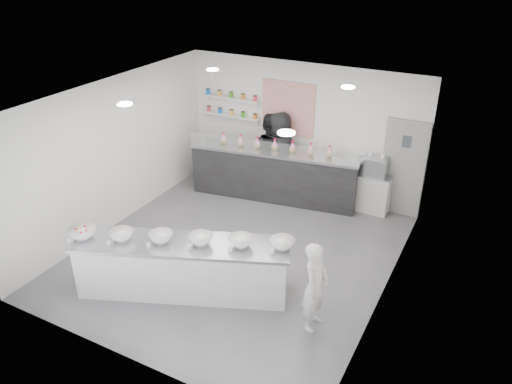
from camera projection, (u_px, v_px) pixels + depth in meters
floor at (237, 253)px, 9.42m from camera, size 6.00×6.00×0.00m
ceiling at (233, 98)px, 8.06m from camera, size 6.00×6.00×0.00m
back_wall at (302, 130)px, 11.10m from camera, size 5.50×0.00×5.50m
left_wall at (115, 154)px, 9.88m from camera, size 0.00×6.00×6.00m
right_wall at (391, 218)px, 7.60m from camera, size 0.00×6.00×6.00m
back_door at (403, 169)px, 10.33m from camera, size 0.88×0.04×2.10m
pattern_panel at (288, 108)px, 11.02m from camera, size 1.25×0.03×1.20m
jar_shelf_lower at (232, 115)px, 11.70m from camera, size 1.45×0.22×0.04m
jar_shelf_upper at (231, 98)px, 11.51m from camera, size 1.45×0.22×0.04m
preserve_jars at (231, 104)px, 11.56m from camera, size 1.45×0.10×0.56m
downlight_0 at (125, 104)px, 7.86m from camera, size 0.24×0.24×0.02m
downlight_1 at (286, 133)px, 6.70m from camera, size 0.24×0.24×0.02m
downlight_2 at (213, 70)px, 9.91m from camera, size 0.24×0.24×0.02m
downlight_3 at (348, 87)px, 8.75m from camera, size 0.24×0.24×0.02m
prep_counter at (183, 267)px, 8.20m from camera, size 3.55×2.07×0.96m
back_bar at (274, 174)px, 11.18m from camera, size 3.82×1.26×1.17m
sneeze_guard at (270, 149)px, 10.56m from camera, size 3.67×0.59×0.32m
espresso_ledge at (362, 191)px, 10.77m from camera, size 1.17×0.37×0.87m
espresso_machine at (375, 166)px, 10.40m from camera, size 0.51×0.35×0.39m
cup_stacks at (340, 161)px, 10.73m from camera, size 0.24×0.24×0.32m
prep_bowls at (181, 239)px, 7.95m from camera, size 3.56×1.84×0.16m
label_cards at (152, 253)px, 7.67m from camera, size 3.31×0.04×0.07m
cookie_bags at (275, 145)px, 10.85m from camera, size 2.55×0.54×0.27m
woman_prep at (315, 287)px, 7.35m from camera, size 0.35×0.53×1.46m
staff_left at (269, 154)px, 11.31m from camera, size 0.95×0.76×1.90m
staff_right at (279, 154)px, 11.20m from camera, size 0.98×0.66×1.95m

